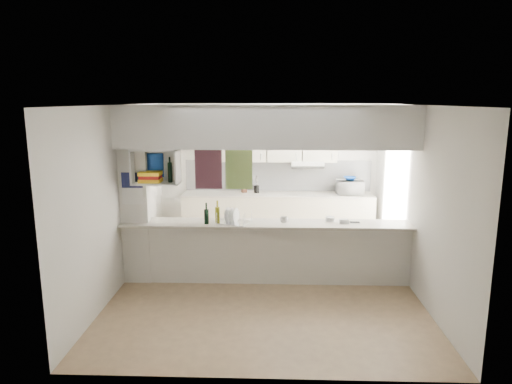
{
  "coord_description": "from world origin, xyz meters",
  "views": [
    {
      "loc": [
        0.08,
        -6.39,
        2.67
      ],
      "look_at": [
        -0.16,
        0.5,
        1.27
      ],
      "focal_mm": 32.0,
      "sensor_mm": 36.0,
      "label": 1
    }
  ],
  "objects_px": {
    "dish_rack": "(234,217)",
    "wine_bottles": "(212,215)",
    "microwave": "(350,187)",
    "bowl": "(350,178)"
  },
  "relations": [
    {
      "from": "wine_bottles",
      "to": "dish_rack",
      "type": "bearing_deg",
      "value": 3.18
    },
    {
      "from": "dish_rack",
      "to": "bowl",
      "type": "bearing_deg",
      "value": 66.2
    },
    {
      "from": "microwave",
      "to": "wine_bottles",
      "type": "relative_size",
      "value": 1.51
    },
    {
      "from": "microwave",
      "to": "dish_rack",
      "type": "relative_size",
      "value": 0.94
    },
    {
      "from": "bowl",
      "to": "dish_rack",
      "type": "relative_size",
      "value": 0.46
    },
    {
      "from": "wine_bottles",
      "to": "microwave",
      "type": "bearing_deg",
      "value": 42.44
    },
    {
      "from": "microwave",
      "to": "bowl",
      "type": "relative_size",
      "value": 2.07
    },
    {
      "from": "microwave",
      "to": "bowl",
      "type": "xyz_separation_m",
      "value": [
        -0.0,
        0.04,
        0.16
      ]
    },
    {
      "from": "bowl",
      "to": "wine_bottles",
      "type": "relative_size",
      "value": 0.73
    },
    {
      "from": "dish_rack",
      "to": "wine_bottles",
      "type": "relative_size",
      "value": 1.6
    }
  ]
}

